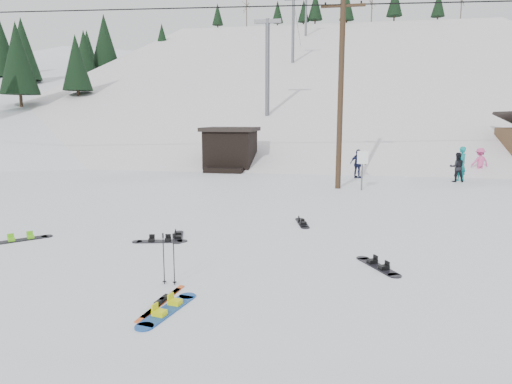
# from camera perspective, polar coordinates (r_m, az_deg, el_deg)

# --- Properties ---
(ground) EXTENTS (200.00, 200.00, 0.00)m
(ground) POSITION_cam_1_polar(r_m,az_deg,el_deg) (9.07, -3.42, -12.76)
(ground) COLOR white
(ground) RESTS_ON ground
(ski_slope) EXTENTS (60.00, 85.24, 65.97)m
(ski_slope) POSITION_cam_1_polar(r_m,az_deg,el_deg) (65.04, 8.32, -4.44)
(ski_slope) COLOR silver
(ski_slope) RESTS_ON ground
(ridge_left) EXTENTS (47.54, 95.03, 58.38)m
(ridge_left) POSITION_cam_1_polar(r_m,az_deg,el_deg) (69.33, -23.22, -3.40)
(ridge_left) COLOR white
(ridge_left) RESTS_ON ground
(treeline_left) EXTENTS (20.00, 64.00, 10.00)m
(treeline_left) POSITION_cam_1_polar(r_m,az_deg,el_deg) (60.24, -26.49, 5.15)
(treeline_left) COLOR black
(treeline_left) RESTS_ON ground
(treeline_crest) EXTENTS (50.00, 6.00, 10.00)m
(treeline_crest) POSITION_cam_1_polar(r_m,az_deg,el_deg) (94.24, 9.21, 7.18)
(treeline_crest) COLOR black
(treeline_crest) RESTS_ON ski_slope
(utility_pole) EXTENTS (2.00, 0.26, 9.00)m
(utility_pole) POSITION_cam_1_polar(r_m,az_deg,el_deg) (22.19, 10.54, 12.49)
(utility_pole) COLOR #3A2819
(utility_pole) RESTS_ON ground
(trail_sign) EXTENTS (0.50, 0.09, 1.85)m
(trail_sign) POSITION_cam_1_polar(r_m,az_deg,el_deg) (21.86, 13.16, 3.51)
(trail_sign) COLOR #595B60
(trail_sign) RESTS_ON ground
(lift_hut) EXTENTS (3.40, 4.10, 2.75)m
(lift_hut) POSITION_cam_1_polar(r_m,az_deg,el_deg) (30.00, -3.21, 5.44)
(lift_hut) COLOR black
(lift_hut) RESTS_ON ground
(lift_tower_near) EXTENTS (2.20, 0.36, 8.00)m
(lift_tower_near) POSITION_cam_1_polar(r_m,az_deg,el_deg) (38.88, 1.45, 15.94)
(lift_tower_near) COLOR #595B60
(lift_tower_near) RESTS_ON ski_slope
(lift_tower_mid) EXTENTS (2.20, 0.36, 8.00)m
(lift_tower_mid) POSITION_cam_1_polar(r_m,az_deg,el_deg) (59.48, 4.67, 19.95)
(lift_tower_mid) COLOR #595B60
(lift_tower_mid) RESTS_ON ski_slope
(lift_tower_far) EXTENTS (2.20, 0.36, 8.00)m
(lift_tower_far) POSITION_cam_1_polar(r_m,az_deg,el_deg) (80.30, 6.28, 21.87)
(lift_tower_far) COLOR #595B60
(lift_tower_far) RESTS_ON ski_slope
(hero_snowboard) EXTENTS (0.60, 1.68, 0.12)m
(hero_snowboard) POSITION_cam_1_polar(r_m,az_deg,el_deg) (8.51, -11.01, -14.22)
(hero_snowboard) COLOR #174A9B
(hero_snowboard) RESTS_ON ground
(hero_skis) EXTENTS (0.28, 1.75, 0.09)m
(hero_skis) POSITION_cam_1_polar(r_m,az_deg,el_deg) (8.87, -11.70, -13.27)
(hero_skis) COLOR #C14513
(hero_skis) RESTS_ON ground
(ski_poles) EXTENTS (0.30, 0.08, 1.08)m
(ski_poles) POSITION_cam_1_polar(r_m,az_deg,el_deg) (9.58, -10.85, -8.16)
(ski_poles) COLOR black
(ski_poles) RESTS_ON ground
(board_scatter_a) EXTENTS (1.48, 0.57, 0.11)m
(board_scatter_a) POSITION_cam_1_polar(r_m,az_deg,el_deg) (12.94, -11.94, -6.00)
(board_scatter_a) COLOR black
(board_scatter_a) RESTS_ON ground
(board_scatter_b) EXTENTS (0.62, 1.37, 0.10)m
(board_scatter_b) POSITION_cam_1_polar(r_m,az_deg,el_deg) (13.32, -9.73, -5.50)
(board_scatter_b) COLOR black
(board_scatter_b) RESTS_ON ground
(board_scatter_c) EXTENTS (1.23, 1.28, 0.12)m
(board_scatter_c) POSITION_cam_1_polar(r_m,az_deg,el_deg) (14.40, -27.30, -5.28)
(board_scatter_c) COLOR black
(board_scatter_c) RESTS_ON ground
(board_scatter_d) EXTENTS (0.92, 1.43, 0.11)m
(board_scatter_d) POSITION_cam_1_polar(r_m,az_deg,el_deg) (10.98, 14.98, -8.91)
(board_scatter_d) COLOR black
(board_scatter_d) RESTS_ON ground
(board_scatter_f) EXTENTS (0.57, 1.48, 0.11)m
(board_scatter_f) POSITION_cam_1_polar(r_m,az_deg,el_deg) (14.86, 5.80, -3.84)
(board_scatter_f) COLOR black
(board_scatter_f) RESTS_ON ground
(skier_teal) EXTENTS (0.81, 0.74, 1.85)m
(skier_teal) POSITION_cam_1_polar(r_m,az_deg,el_deg) (26.94, 24.24, 3.25)
(skier_teal) COLOR #0C7B79
(skier_teal) RESTS_ON ground
(skier_dark) EXTENTS (0.77, 0.61, 1.56)m
(skier_dark) POSITION_cam_1_polar(r_m,az_deg,el_deg) (26.41, 23.83, 2.85)
(skier_dark) COLOR black
(skier_dark) RESTS_ON ground
(skier_pink) EXTENTS (1.18, 0.90, 1.62)m
(skier_pink) POSITION_cam_1_polar(r_m,az_deg,el_deg) (29.88, 26.19, 3.41)
(skier_pink) COLOR #CE4884
(skier_pink) RESTS_ON ground
(skier_navy) EXTENTS (1.02, 0.83, 1.62)m
(skier_navy) POSITION_cam_1_polar(r_m,az_deg,el_deg) (26.30, 12.63, 3.47)
(skier_navy) COLOR #1A1F43
(skier_navy) RESTS_ON ground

